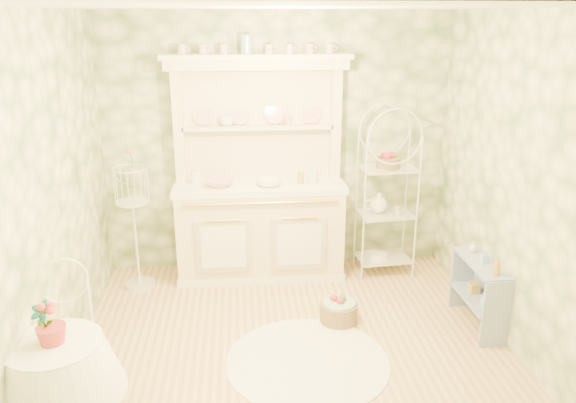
{
  "coord_description": "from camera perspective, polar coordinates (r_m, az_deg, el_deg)",
  "views": [
    {
      "loc": [
        -0.41,
        -3.98,
        2.65
      ],
      "look_at": [
        0.0,
        0.5,
        1.15
      ],
      "focal_mm": 35.0,
      "sensor_mm": 36.0,
      "label": 1
    }
  ],
  "objects": [
    {
      "name": "floor",
      "position": [
        4.8,
        0.56,
        -15.08
      ],
      "size": [
        3.6,
        3.6,
        0.0
      ],
      "primitive_type": "plane",
      "color": "#DAB880",
      "rests_on": "ground"
    },
    {
      "name": "ceiling",
      "position": [
        4.0,
        0.69,
        19.15
      ],
      "size": [
        3.6,
        3.6,
        0.0
      ],
      "primitive_type": "plane",
      "color": "white",
      "rests_on": "floor"
    },
    {
      "name": "wall_left",
      "position": [
        4.41,
        -23.33,
        -0.25
      ],
      "size": [
        3.6,
        3.6,
        0.0
      ],
      "primitive_type": "plane",
      "color": "#F2EBC5",
      "rests_on": "floor"
    },
    {
      "name": "wall_right",
      "position": [
        4.73,
        22.85,
        1.02
      ],
      "size": [
        3.6,
        3.6,
        0.0
      ],
      "primitive_type": "plane",
      "color": "#F2EBC5",
      "rests_on": "floor"
    },
    {
      "name": "wall_back",
      "position": [
        5.94,
        -1.15,
        5.79
      ],
      "size": [
        3.6,
        3.6,
        0.0
      ],
      "primitive_type": "plane",
      "color": "#F2EBC5",
      "rests_on": "floor"
    },
    {
      "name": "wall_front",
      "position": [
        2.57,
        4.77,
        -11.99
      ],
      "size": [
        3.6,
        3.6,
        0.0
      ],
      "primitive_type": "plane",
      "color": "#F2EBC5",
      "rests_on": "floor"
    },
    {
      "name": "kitchen_dresser",
      "position": [
        5.71,
        -2.94,
        3.12
      ],
      "size": [
        1.87,
        0.61,
        2.29
      ],
      "primitive_type": "cube",
      "color": "#FDEDCB",
      "rests_on": "floor"
    },
    {
      "name": "bakers_rack",
      "position": [
        5.93,
        10.0,
        1.25
      ],
      "size": [
        0.61,
        0.46,
        1.85
      ],
      "primitive_type": "cube",
      "rotation": [
        0.0,
        0.0,
        0.09
      ],
      "color": "white",
      "rests_on": "floor"
    },
    {
      "name": "side_shelf",
      "position": [
        5.31,
        18.81,
        -9.17
      ],
      "size": [
        0.29,
        0.66,
        0.55
      ],
      "primitive_type": "cube",
      "rotation": [
        0.0,
        0.0,
        0.09
      ],
      "color": "#8C9CC4",
      "rests_on": "floor"
    },
    {
      "name": "round_table",
      "position": [
        4.07,
        -22.12,
        -17.42
      ],
      "size": [
        0.81,
        0.81,
        0.71
      ],
      "primitive_type": "cylinder",
      "rotation": [
        0.0,
        0.0,
        0.28
      ],
      "color": "white",
      "rests_on": "floor"
    },
    {
      "name": "cafe_chair",
      "position": [
        4.41,
        -21.81,
        -13.64
      ],
      "size": [
        0.45,
        0.45,
        0.81
      ],
      "primitive_type": "cube",
      "rotation": [
        0.0,
        0.0,
        0.24
      ],
      "color": "white",
      "rests_on": "floor"
    },
    {
      "name": "birdcage_stand",
      "position": [
        5.76,
        -15.34,
        -1.99
      ],
      "size": [
        0.37,
        0.37,
        1.41
      ],
      "primitive_type": "cube",
      "rotation": [
        0.0,
        0.0,
        -0.12
      ],
      "color": "white",
      "rests_on": "floor"
    },
    {
      "name": "floor_basket",
      "position": [
        5.19,
        5.17,
        -11.02
      ],
      "size": [
        0.37,
        0.37,
        0.21
      ],
      "primitive_type": "cylinder",
      "rotation": [
        0.0,
        0.0,
        -0.13
      ],
      "color": "olive",
      "rests_on": "floor"
    },
    {
      "name": "lace_rug",
      "position": [
        4.69,
        2.01,
        -15.92
      ],
      "size": [
        1.36,
        1.36,
        0.01
      ],
      "primitive_type": "cylinder",
      "rotation": [
        0.0,
        0.0,
        0.03
      ],
      "color": "white",
      "rests_on": "floor"
    },
    {
      "name": "bowl_floral",
      "position": [
        5.7,
        -6.97,
        1.65
      ],
      "size": [
        0.34,
        0.34,
        0.07
      ],
      "primitive_type": "imported",
      "rotation": [
        0.0,
        0.0,
        -0.24
      ],
      "color": "white",
      "rests_on": "kitchen_dresser"
    },
    {
      "name": "bowl_white",
      "position": [
        5.66,
        -1.94,
        1.65
      ],
      "size": [
        0.33,
        0.33,
        0.08
      ],
      "primitive_type": "imported",
      "rotation": [
        0.0,
        0.0,
        -0.38
      ],
      "color": "white",
      "rests_on": "kitchen_dresser"
    },
    {
      "name": "cup_left",
      "position": [
        5.76,
        -6.25,
        7.92
      ],
      "size": [
        0.15,
        0.15,
        0.11
      ],
      "primitive_type": "imported",
      "rotation": [
        0.0,
        0.0,
        0.15
      ],
      "color": "white",
      "rests_on": "kitchen_dresser"
    },
    {
      "name": "cup_right",
      "position": [
        5.78,
        -0.03,
        8.07
      ],
      "size": [
        0.12,
        0.12,
        0.09
      ],
      "primitive_type": "imported",
      "rotation": [
        0.0,
        0.0,
        0.3
      ],
      "color": "white",
      "rests_on": "kitchen_dresser"
    },
    {
      "name": "potted_geranium",
      "position": [
        3.83,
        -23.56,
        -11.31
      ],
      "size": [
        0.17,
        0.13,
        0.28
      ],
      "primitive_type": "imported",
      "rotation": [
        0.0,
        0.0,
        -0.23
      ],
      "color": "#3F7238",
      "rests_on": "round_table"
    },
    {
      "name": "bottle_amber",
      "position": [
        4.94,
        20.45,
        -6.29
      ],
      "size": [
        0.07,
        0.07,
        0.16
      ],
      "primitive_type": "imported",
      "rotation": [
        0.0,
        0.0,
        0.08
      ],
      "color": "#AD8C30",
      "rests_on": "side_shelf"
    },
    {
      "name": "bottle_blue",
      "position": [
        5.14,
        19.31,
        -5.51
      ],
      "size": [
        0.06,
        0.06,
        0.12
      ],
      "primitive_type": "imported",
      "rotation": [
        0.0,
        0.0,
        0.03
      ],
      "color": "#8FB8DC",
      "rests_on": "side_shelf"
    },
    {
      "name": "bottle_glass",
      "position": [
        5.35,
        18.27,
        -4.54
      ],
      "size": [
        0.1,
        0.1,
        0.1
      ],
      "primitive_type": "imported",
      "rotation": [
        0.0,
        0.0,
        -0.27
      ],
      "color": "silver",
      "rests_on": "side_shelf"
    }
  ]
}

